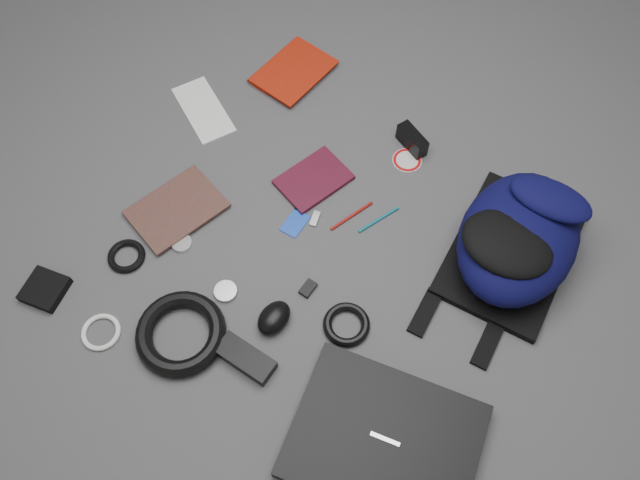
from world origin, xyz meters
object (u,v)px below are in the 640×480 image
Objects in this scene: backpack at (519,237)px; compact_camera at (412,140)px; comic_book at (159,189)px; dvd_case at (314,180)px; power_brick at (246,358)px; mouse at (274,318)px; textbook_red at (272,59)px; pouch at (45,289)px; laptop at (384,441)px.

backpack is 4.34× the size of compact_camera.
comic_book is 0.40m from dvd_case.
comic_book is at bearing -110.98° from compact_camera.
compact_camera reaches higher than power_brick.
dvd_case is 1.97× the size of mouse.
compact_camera is 0.73m from power_brick.
compact_camera is at bearing 90.71° from mouse.
compact_camera is (0.14, 0.25, 0.02)m from dvd_case.
textbook_red is at bearing 162.61° from backpack.
mouse reaches higher than pouch.
compact_camera reaches higher than pouch.
power_brick is at bearing -56.14° from dvd_case.
dvd_case is (-0.53, 0.43, -0.01)m from laptop.
mouse is (0.53, -0.62, 0.01)m from textbook_red.
mouse is 0.11m from power_brick.
laptop reaches higher than dvd_case.
mouse is 0.67× the size of power_brick.
mouse is (0.17, -0.36, 0.02)m from dvd_case.
dvd_case is at bearing 64.25° from pouch.
backpack is 4.55× the size of pouch.
laptop is 0.35m from power_brick.
textbook_red is 1.23× the size of dvd_case.
backpack is 0.40m from compact_camera.
pouch is at bearing -97.65° from compact_camera.
power_brick reaches higher than textbook_red.
textbook_red is 1.63× the size of power_brick.
power_brick is 1.47× the size of pouch.
textbook_red is at bearing 125.95° from laptop.
comic_book is at bearing 152.41° from power_brick.
laptop is 2.85× the size of power_brick.
laptop reaches higher than textbook_red.
compact_camera is (-0.38, 0.13, -0.06)m from backpack.
power_brick reaches higher than comic_book.
backpack is 2.33× the size of dvd_case.
laptop is 1.74× the size of textbook_red.
laptop is at bearing 13.94° from pouch.
dvd_case is 0.29m from compact_camera.
comic_book is at bearing 88.43° from pouch.
laptop is 0.79m from compact_camera.
compact_camera is at bearing 63.36° from pouch.
laptop is 3.99× the size of compact_camera.
textbook_red is at bearing -161.82° from compact_camera.
power_brick is 0.52m from pouch.
backpack is at bearing 0.38° from compact_camera.
mouse is (-0.34, -0.49, -0.06)m from backpack.
dvd_case is (-0.51, -0.13, -0.08)m from backpack.
compact_camera is 0.62m from mouse.
pouch is (-0.31, -0.64, 0.00)m from dvd_case.
dvd_case is 0.40m from mouse.
pouch is (-0.01, -0.37, 0.00)m from comic_book.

